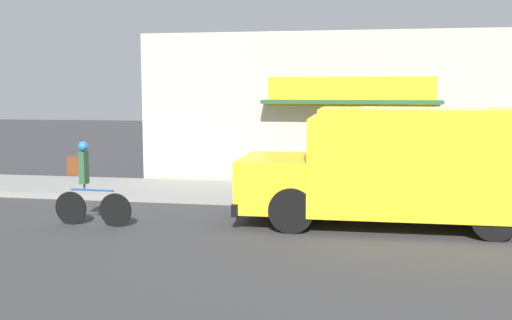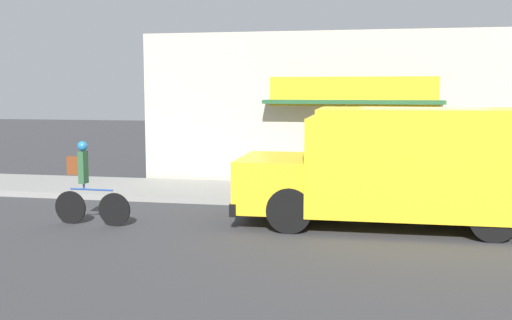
# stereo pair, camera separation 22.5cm
# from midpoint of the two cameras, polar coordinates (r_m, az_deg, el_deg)

# --- Properties ---
(ground_plane) EXTENTS (70.00, 70.00, 0.00)m
(ground_plane) POSITION_cam_midpoint_polar(r_m,az_deg,el_deg) (13.64, 15.71, -4.84)
(ground_plane) COLOR #38383A
(sidewalk) EXTENTS (28.00, 2.73, 0.15)m
(sidewalk) POSITION_cam_midpoint_polar(r_m,az_deg,el_deg) (14.97, 15.31, -3.52)
(sidewalk) COLOR gray
(sidewalk) RESTS_ON ground_plane
(storefront) EXTENTS (14.92, 0.84, 4.24)m
(storefront) POSITION_cam_midpoint_polar(r_m,az_deg,el_deg) (16.37, 14.90, 4.61)
(storefront) COLOR beige
(storefront) RESTS_ON ground_plane
(school_bus) EXTENTS (5.90, 2.81, 2.31)m
(school_bus) POSITION_cam_midpoint_polar(r_m,az_deg,el_deg) (12.10, 14.37, -0.48)
(school_bus) COLOR yellow
(school_bus) RESTS_ON ground_plane
(cyclist) EXTENTS (1.62, 0.20, 1.67)m
(cyclist) POSITION_cam_midpoint_polar(r_m,az_deg,el_deg) (12.29, -15.38, -2.33)
(cyclist) COLOR black
(cyclist) RESTS_ON ground_plane
(trash_bin) EXTENTS (0.55, 0.55, 0.76)m
(trash_bin) POSITION_cam_midpoint_polar(r_m,az_deg,el_deg) (14.73, 8.73, -1.72)
(trash_bin) COLOR slate
(trash_bin) RESTS_ON sidewalk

